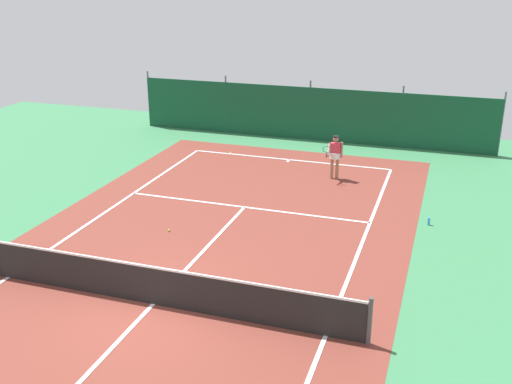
{
  "coord_description": "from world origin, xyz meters",
  "views": [
    {
      "loc": [
        6.17,
        -10.89,
        7.4
      ],
      "look_at": [
        0.66,
        5.61,
        0.9
      ],
      "focal_mm": 42.25,
      "sensor_mm": 36.0,
      "label": 1
    }
  ],
  "objects_px": {
    "tennis_net": "(152,285)",
    "water_bottle": "(429,221)",
    "tennis_player": "(335,154)",
    "tennis_ball_midcourt": "(230,153)",
    "tennis_ball_near_player": "(169,230)"
  },
  "relations": [
    {
      "from": "tennis_ball_near_player",
      "to": "tennis_ball_midcourt",
      "type": "xyz_separation_m",
      "value": [
        -1.11,
        8.12,
        0.0
      ]
    },
    {
      "from": "tennis_net",
      "to": "tennis_player",
      "type": "height_order",
      "value": "tennis_player"
    },
    {
      "from": "tennis_net",
      "to": "tennis_ball_midcourt",
      "type": "relative_size",
      "value": 153.33
    },
    {
      "from": "tennis_net",
      "to": "tennis_player",
      "type": "relative_size",
      "value": 6.17
    },
    {
      "from": "tennis_ball_midcourt",
      "to": "water_bottle",
      "type": "distance_m",
      "value": 9.9
    },
    {
      "from": "tennis_ball_midcourt",
      "to": "tennis_net",
      "type": "bearing_deg",
      "value": -77.68
    },
    {
      "from": "tennis_ball_midcourt",
      "to": "tennis_ball_near_player",
      "type": "bearing_deg",
      "value": -82.23
    },
    {
      "from": "tennis_net",
      "to": "water_bottle",
      "type": "relative_size",
      "value": 42.17
    },
    {
      "from": "tennis_player",
      "to": "water_bottle",
      "type": "distance_m",
      "value": 5.01
    },
    {
      "from": "tennis_player",
      "to": "tennis_ball_near_player",
      "type": "distance_m",
      "value": 7.38
    },
    {
      "from": "tennis_net",
      "to": "tennis_player",
      "type": "xyz_separation_m",
      "value": [
        2.2,
        10.19,
        0.45
      ]
    },
    {
      "from": "tennis_net",
      "to": "tennis_ball_near_player",
      "type": "distance_m",
      "value": 4.19
    },
    {
      "from": "tennis_ball_near_player",
      "to": "water_bottle",
      "type": "bearing_deg",
      "value": 21.94
    },
    {
      "from": "tennis_player",
      "to": "tennis_net",
      "type": "bearing_deg",
      "value": 70.97
    },
    {
      "from": "tennis_net",
      "to": "tennis_ball_near_player",
      "type": "height_order",
      "value": "tennis_net"
    }
  ]
}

